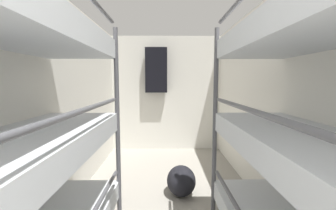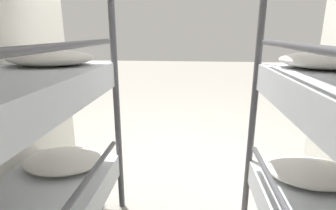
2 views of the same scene
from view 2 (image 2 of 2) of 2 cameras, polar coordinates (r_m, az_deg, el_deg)
ground_plane at (r=2.67m, az=3.58°, el=-14.25°), size 20.00×20.00×0.00m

